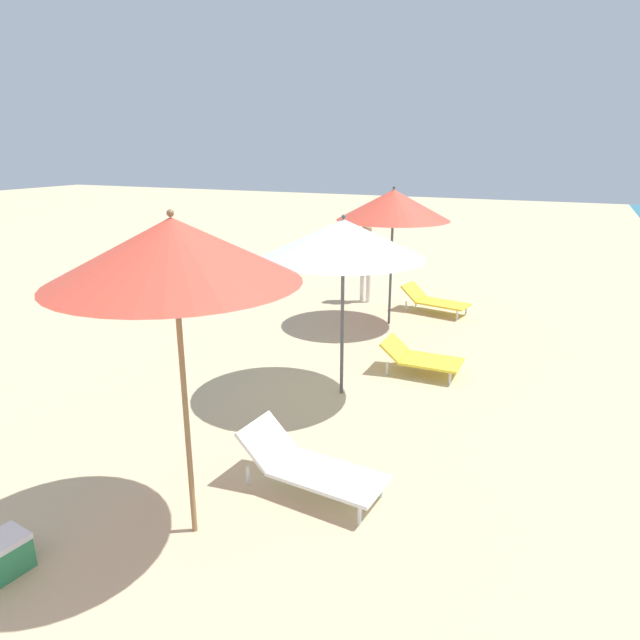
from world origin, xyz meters
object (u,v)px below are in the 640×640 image
umbrella_second (173,251)px  lounger_second_shoreside (309,465)px  umbrella_third (343,239)px  lounger_farthest_shoreside (434,300)px  lounger_third_shoreside (420,357)px  person_walking_near (366,255)px  umbrella_farthest (393,205)px

umbrella_second → lounger_second_shoreside: (0.70, 1.04, -2.37)m
umbrella_third → lounger_farthest_shoreside: 5.09m
lounger_second_shoreside → lounger_third_shoreside: (0.26, 3.59, -0.02)m
lounger_third_shoreside → person_walking_near: size_ratio=0.69×
umbrella_second → lounger_farthest_shoreside: umbrella_second is taller
umbrella_farthest → lounger_farthest_shoreside: size_ratio=1.81×
person_walking_near → lounger_farthest_shoreside: bearing=-84.3°
lounger_farthest_shoreside → lounger_third_shoreside: bearing=-68.8°
umbrella_second → person_walking_near: (-1.29, 8.35, -1.56)m
lounger_second_shoreside → umbrella_farthest: size_ratio=0.58×
umbrella_second → umbrella_third: size_ratio=1.15×
umbrella_third → umbrella_farthest: (-0.37, 3.51, 0.12)m
umbrella_farthest → person_walking_near: umbrella_farthest is taller
umbrella_third → lounger_third_shoreside: size_ratio=2.09×
umbrella_farthest → lounger_farthest_shoreside: bearing=61.0°
lounger_second_shoreside → lounger_third_shoreside: 3.60m
lounger_second_shoreside → lounger_third_shoreside: size_ratio=1.29×
lounger_third_shoreside → lounger_farthest_shoreside: 3.52m
lounger_second_shoreside → umbrella_third: size_ratio=0.62×
lounger_second_shoreside → umbrella_farthest: umbrella_farthest is taller
umbrella_third → umbrella_farthest: umbrella_farthest is taller
lounger_farthest_shoreside → lounger_second_shoreside: bearing=-75.7°
umbrella_farthest → lounger_farthest_shoreside: 2.49m
umbrella_third → lounger_farthest_shoreside: size_ratio=1.71×
umbrella_second → lounger_third_shoreside: (0.96, 4.63, -2.39)m
umbrella_second → lounger_second_shoreside: 2.68m
lounger_second_shoreside → umbrella_third: umbrella_third is taller
lounger_second_shoreside → umbrella_second: bearing=-118.3°
lounger_second_shoreside → umbrella_third: bearing=109.9°
lounger_farthest_shoreside → person_walking_near: 1.87m
lounger_third_shoreside → umbrella_farthest: 3.36m
umbrella_third → person_walking_near: size_ratio=1.45×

